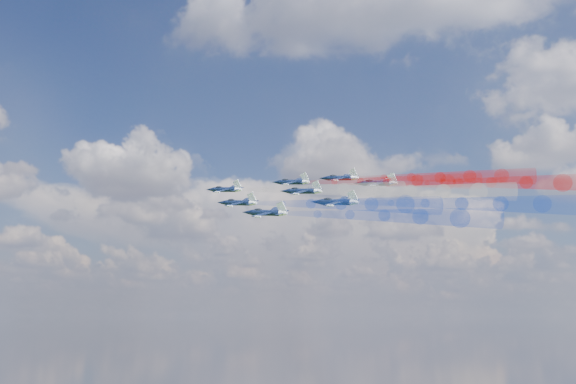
% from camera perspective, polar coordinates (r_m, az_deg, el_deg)
% --- Properties ---
extents(jet_lead, '(15.64, 14.20, 8.33)m').
position_cam_1_polar(jet_lead, '(184.93, -5.57, 0.22)').
color(jet_lead, black).
extents(trail_lead, '(47.55, 18.44, 10.63)m').
position_cam_1_polar(trail_lead, '(168.18, 2.51, 0.22)').
color(trail_lead, white).
extents(jet_inner_left, '(15.64, 14.20, 8.33)m').
position_cam_1_polar(jet_inner_left, '(168.03, -4.41, -0.96)').
color(jet_inner_left, black).
extents(trail_inner_left, '(47.55, 18.44, 10.63)m').
position_cam_1_polar(trail_inner_left, '(152.00, 4.68, -1.09)').
color(trail_inner_left, blue).
extents(jet_inner_right, '(15.64, 14.20, 8.33)m').
position_cam_1_polar(jet_inner_right, '(185.81, 0.36, 0.88)').
color(jet_inner_right, black).
extents(trail_inner_right, '(47.55, 18.44, 10.63)m').
position_cam_1_polar(trail_inner_right, '(171.83, 8.86, 0.93)').
color(trail_inner_right, red).
extents(jet_outer_left, '(15.64, 14.20, 8.33)m').
position_cam_1_polar(jet_outer_left, '(151.31, -1.94, -1.85)').
color(jet_outer_left, black).
extents(trail_outer_left, '(47.55, 18.44, 10.63)m').
position_cam_1_polar(trail_outer_left, '(136.70, 8.50, -2.07)').
color(trail_outer_left, blue).
extents(jet_center_third, '(15.64, 14.20, 8.33)m').
position_cam_1_polar(jet_center_third, '(168.87, 1.29, 0.08)').
color(jet_center_third, black).
extents(trail_center_third, '(47.55, 18.44, 10.63)m').
position_cam_1_polar(trail_center_third, '(155.54, 10.79, 0.06)').
color(trail_center_third, white).
extents(jet_outer_right, '(15.64, 14.20, 8.33)m').
position_cam_1_polar(jet_outer_right, '(188.10, 4.62, 1.24)').
color(jet_outer_right, black).
extents(trail_outer_right, '(47.55, 18.44, 10.63)m').
position_cam_1_polar(trail_outer_right, '(176.17, 13.29, 1.30)').
color(trail_outer_right, red).
extents(jet_rear_left, '(15.64, 14.20, 8.33)m').
position_cam_1_polar(jet_rear_left, '(152.18, 4.29, -0.89)').
color(jet_rear_left, black).
extents(trail_rear_left, '(47.55, 18.44, 10.63)m').
position_cam_1_polar(trail_rear_left, '(140.59, 15.13, -0.99)').
color(trail_rear_left, blue).
extents(jet_rear_right, '(15.64, 14.20, 8.33)m').
position_cam_1_polar(jet_rear_right, '(172.69, 7.88, 0.77)').
color(jet_rear_right, black).
extents(trail_rear_right, '(47.55, 18.44, 10.63)m').
position_cam_1_polar(trail_rear_right, '(162.58, 17.54, 0.80)').
color(trail_rear_right, red).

